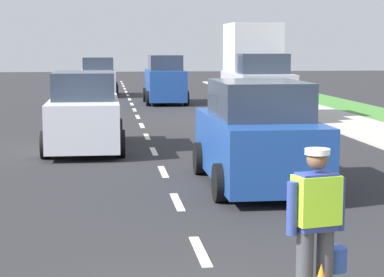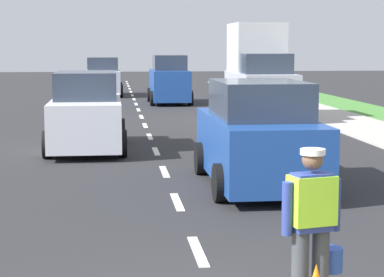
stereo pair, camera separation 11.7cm
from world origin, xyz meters
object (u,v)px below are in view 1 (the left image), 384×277
car_outgoing_far (165,81)px  car_oncoming_third (98,78)px  delivery_truck (255,76)px  car_outgoing_ahead (257,137)px  road_worker (317,219)px  car_oncoming_lead (84,114)px

car_outgoing_far → car_oncoming_third: bearing=119.7°
delivery_truck → car_outgoing_ahead: delivery_truck is taller
car_oncoming_third → road_worker: bearing=-85.5°
road_worker → car_oncoming_lead: car_oncoming_lead is taller
road_worker → car_outgoing_ahead: 6.42m
car_outgoing_far → car_oncoming_third: 6.39m
car_outgoing_ahead → car_oncoming_lead: car_outgoing_ahead is taller
road_worker → car_oncoming_third: (-2.52, 31.88, 0.04)m
car_oncoming_lead → road_worker: bearing=-76.9°
road_worker → car_oncoming_third: bearing=94.5°
road_worker → delivery_truck: bearing=79.9°
road_worker → car_outgoing_ahead: bearing=83.3°
car_outgoing_far → car_oncoming_lead: 15.07m
car_outgoing_ahead → car_oncoming_lead: 6.30m
car_oncoming_third → car_oncoming_lead: bearing=-90.5°
road_worker → car_oncoming_third: car_oncoming_third is taller
road_worker → car_outgoing_far: car_outgoing_far is taller
car_oncoming_lead → car_oncoming_third: bearing=89.5°
car_outgoing_far → delivery_truck: bearing=-70.9°
car_oncoming_lead → car_oncoming_third: size_ratio=1.07×
car_oncoming_lead → car_oncoming_third: car_oncoming_third is taller
car_outgoing_ahead → car_outgoing_far: bearing=90.3°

